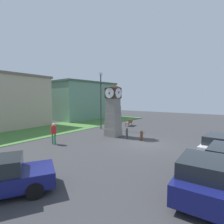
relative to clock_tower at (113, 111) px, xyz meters
The scene contains 11 objects.
ground_plane 4.72m from the clock_tower, 105.15° to the right, with size 67.90×67.90×0.00m, color #38383A.
clock_tower is the anchor object (origin of this frame).
bollard_near_tower 2.79m from the clock_tower, 103.58° to the right, with size 0.21×0.21×1.09m.
bollard_mid_row 3.86m from the clock_tower, 91.84° to the right, with size 0.25×0.25×0.91m.
car_navy_sedan 11.81m from the clock_tower, 127.50° to the right, with size 3.87×2.05×1.61m.
car_by_building 9.81m from the clock_tower, 98.30° to the right, with size 4.38×2.42×1.51m.
bench 7.18m from the clock_tower, 15.54° to the left, with size 1.67×0.80×0.90m.
pedestrian_near_bench 6.15m from the clock_tower, 157.71° to the left, with size 0.47×0.40×1.76m.
street_lamp_near_road 4.59m from the clock_tower, 55.41° to the left, with size 0.50×0.24×6.98m.
storefront_low_left 18.29m from the clock_tower, 57.55° to the left, with size 12.75×11.75×6.86m.
grass_verge_far 9.63m from the clock_tower, 111.93° to the left, with size 40.74×7.71×0.04m, color #477A38.
Camera 1 is at (-13.47, -6.27, 3.86)m, focal length 28.00 mm.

